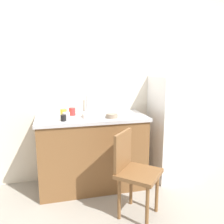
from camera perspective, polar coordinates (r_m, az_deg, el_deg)
ground_plane at (r=2.78m, az=4.34°, el=-22.81°), size 8.00×8.00×0.00m
back_wall at (r=3.27m, az=-0.89°, el=6.60°), size 4.80×0.10×2.57m
cabinet_base at (r=3.07m, az=-4.84°, el=-9.92°), size 1.32×0.60×0.89m
countertop at (r=2.93m, az=-4.99°, el=-1.39°), size 1.36×0.64×0.04m
faucet at (r=3.14m, az=-6.08°, el=1.91°), size 0.02×0.02×0.22m
refrigerator at (r=3.37m, az=14.96°, el=-3.60°), size 0.60×0.57×1.42m
chair at (r=2.49m, az=5.26°, el=-13.82°), size 0.57×0.57×0.89m
dish_tray at (r=2.88m, az=-4.33°, el=-0.69°), size 0.28×0.20×0.05m
terracotta_bowl at (r=2.81m, az=0.02°, el=-0.91°), size 0.14×0.14×0.05m
cup_black at (r=2.72m, az=-11.73°, el=-1.41°), size 0.06×0.06×0.07m
cup_white at (r=2.81m, az=-11.06°, el=-0.90°), size 0.08×0.08×0.08m
cup_red at (r=3.00m, az=-9.65°, el=0.12°), size 0.08×0.08×0.10m
cup_yellow at (r=2.94m, az=-11.71°, el=-0.20°), size 0.08×0.08×0.09m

